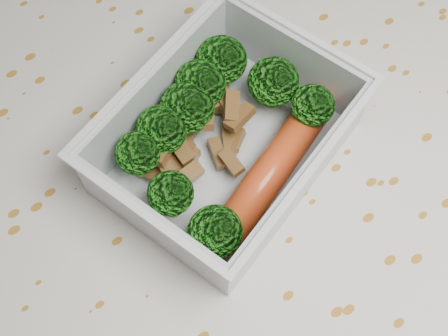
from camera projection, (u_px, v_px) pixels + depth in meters
dining_table at (222, 233)px, 0.56m from camera, size 1.40×0.90×0.75m
tablecloth at (221, 212)px, 0.52m from camera, size 1.46×0.96×0.19m
lunch_container at (226, 144)px, 0.48m from camera, size 0.22×0.20×0.07m
broccoli_florets at (210, 120)px, 0.47m from camera, size 0.16×0.16×0.05m
meat_pile at (197, 138)px, 0.48m from camera, size 0.10×0.08×0.03m
sausage at (272, 170)px, 0.47m from camera, size 0.15×0.07×0.03m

